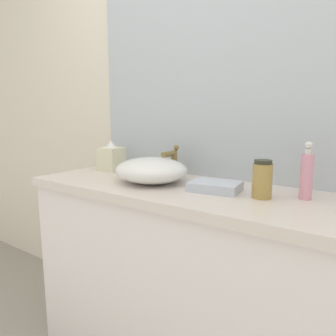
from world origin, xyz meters
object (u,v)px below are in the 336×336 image
Objects in this scene: tissue_box at (111,158)px; perfume_bottle at (262,179)px; folded_hand_towel at (215,186)px; sink_basin at (151,170)px; soap_dispenser at (307,174)px.

perfume_bottle is at bearing -6.29° from tissue_box.
tissue_box is (-0.91, 0.10, 0.00)m from perfume_bottle.
folded_hand_towel is at bearing -8.09° from tissue_box.
folded_hand_towel is (0.32, 0.02, -0.04)m from sink_basin.
perfume_bottle is 0.86× the size of tissue_box.
tissue_box is 0.85× the size of folded_hand_towel.
soap_dispenser reaches higher than sink_basin.
perfume_bottle is at bearing 0.28° from folded_hand_towel.
tissue_box is at bearing 173.71° from perfume_bottle.
tissue_box reaches higher than perfume_bottle.
sink_basin is at bearing -17.78° from tissue_box.
sink_basin is 1.58× the size of soap_dispenser.
sink_basin is 0.67m from soap_dispenser.
soap_dispenser reaches higher than perfume_bottle.
tissue_box is at bearing 178.80° from soap_dispenser.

